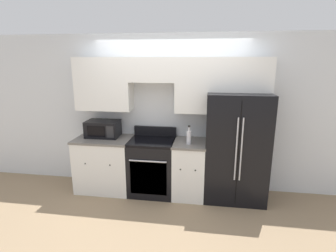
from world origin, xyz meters
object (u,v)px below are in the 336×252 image
refrigerator (236,147)px  oven_range (152,166)px  microwave (103,129)px  bottle (189,137)px

refrigerator → oven_range: bearing=-177.3°
refrigerator → microwave: size_ratio=3.13×
oven_range → refrigerator: bearing=2.7°
refrigerator → microwave: refrigerator is taller
refrigerator → microwave: 2.21m
bottle → refrigerator: bearing=12.1°
oven_range → bottle: bearing=-8.9°
refrigerator → bottle: 0.77m
oven_range → bottle: bottle is taller
microwave → bottle: size_ratio=1.86×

